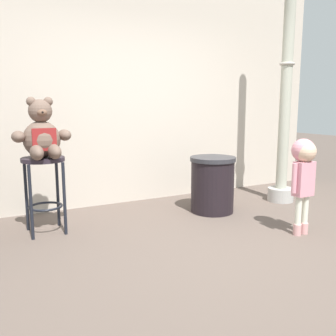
# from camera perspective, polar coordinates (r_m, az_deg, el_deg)

# --- Properties ---
(ground_plane) EXTENTS (24.00, 24.00, 0.00)m
(ground_plane) POSITION_cam_1_polar(r_m,az_deg,el_deg) (3.42, 8.79, -12.83)
(ground_plane) COLOR brown
(building_wall) EXTENTS (6.07, 0.30, 3.65)m
(building_wall) POSITION_cam_1_polar(r_m,az_deg,el_deg) (5.15, -6.27, 15.40)
(building_wall) COLOR beige
(building_wall) RESTS_ON ground_plane
(bar_stool_with_teddy) EXTENTS (0.43, 0.43, 0.78)m
(bar_stool_with_teddy) POSITION_cam_1_polar(r_m,az_deg,el_deg) (3.97, -18.44, -1.53)
(bar_stool_with_teddy) COLOR #29202A
(bar_stool_with_teddy) RESTS_ON ground_plane
(teddy_bear) EXTENTS (0.57, 0.51, 0.60)m
(teddy_bear) POSITION_cam_1_polar(r_m,az_deg,el_deg) (3.89, -18.70, 4.70)
(teddy_bear) COLOR brown
(teddy_bear) RESTS_ON bar_stool_with_teddy
(child_walking) EXTENTS (0.31, 0.25, 0.97)m
(child_walking) POSITION_cam_1_polar(r_m,az_deg,el_deg) (3.93, 20.05, 0.34)
(child_walking) COLOR #D39796
(child_walking) RESTS_ON ground_plane
(trash_bin) EXTENTS (0.55, 0.55, 0.68)m
(trash_bin) POSITION_cam_1_polar(r_m,az_deg,el_deg) (4.59, 6.81, -2.48)
(trash_bin) COLOR black
(trash_bin) RESTS_ON ground_plane
(lamppost) EXTENTS (0.34, 0.34, 3.17)m
(lamppost) POSITION_cam_1_polar(r_m,az_deg,el_deg) (5.21, 17.46, 8.96)
(lamppost) COLOR #A9A7A3
(lamppost) RESTS_ON ground_plane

